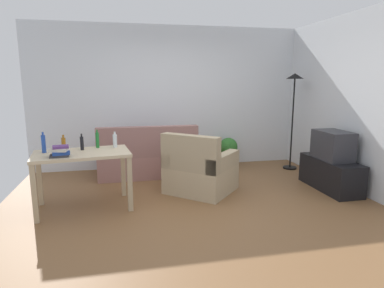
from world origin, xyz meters
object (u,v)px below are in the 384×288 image
at_px(potted_plant, 228,150).
at_px(bottle_amber, 64,144).
at_px(bottle_green, 97,140).
at_px(book_stack, 60,151).
at_px(tv_stand, 330,174).
at_px(tv, 333,145).
at_px(bottle_dark, 82,143).
at_px(desk, 82,160).
at_px(armchair, 199,172).
at_px(torchiere_lamp, 294,95).
at_px(bottle_clear, 115,141).
at_px(bottle_blue, 44,144).
at_px(couch, 147,158).

xyz_separation_m(potted_plant, bottle_amber, (-2.80, -1.59, 0.52)).
xyz_separation_m(bottle_green, book_stack, (-0.41, -0.47, -0.04)).
bearing_deg(bottle_amber, tv_stand, -1.46).
distance_m(tv, book_stack, 3.92).
distance_m(bottle_amber, bottle_dark, 0.23).
bearing_deg(desk, armchair, 2.98).
height_order(torchiere_lamp, bottle_clear, torchiere_lamp).
height_order(tv, bottle_amber, bottle_amber).
height_order(potted_plant, book_stack, book_stack).
relative_size(torchiere_lamp, armchair, 1.47).
bearing_deg(bottle_blue, bottle_dark, 9.61).
bearing_deg(desk, book_stack, -144.20).
height_order(desk, potted_plant, desk).
bearing_deg(bottle_amber, bottle_clear, 10.57).
xyz_separation_m(tv, bottle_blue, (-4.15, 0.05, 0.18)).
relative_size(tv_stand, bottle_green, 4.37).
height_order(torchiere_lamp, potted_plant, torchiere_lamp).
bearing_deg(desk, bottle_dark, 85.77).
height_order(couch, bottle_blue, bottle_blue).
xyz_separation_m(desk, bottle_green, (0.18, 0.26, 0.22)).
distance_m(armchair, bottle_blue, 2.20).
distance_m(bottle_blue, bottle_dark, 0.47).
bearing_deg(bottle_dark, bottle_green, 30.34).
bearing_deg(armchair, potted_plant, -81.55).
xyz_separation_m(tv_stand, tv, (0.00, 0.00, 0.46)).
height_order(armchair, bottle_dark, bottle_dark).
xyz_separation_m(tv_stand, desk, (-3.68, -0.02, 0.41)).
bearing_deg(tv, couch, 63.31).
relative_size(couch, desk, 1.33).
bearing_deg(couch, bottle_blue, 43.22).
distance_m(couch, tv, 3.09).
bearing_deg(desk, bottle_blue, 164.05).
relative_size(couch, tv_stand, 1.55).
distance_m(bottle_amber, bottle_green, 0.44).
xyz_separation_m(tv_stand, bottle_blue, (-4.15, 0.05, 0.64)).
height_order(torchiere_lamp, bottle_green, torchiere_lamp).
xyz_separation_m(couch, bottle_clear, (-0.52, -1.16, 0.55)).
bearing_deg(book_stack, bottle_green, 49.08).
distance_m(tv_stand, bottle_blue, 4.20).
bearing_deg(bottle_clear, potted_plant, 34.42).
distance_m(couch, potted_plant, 1.65).
relative_size(torchiere_lamp, bottle_dark, 8.24).
bearing_deg(tv_stand, armchair, 82.02).
distance_m(bottle_blue, bottle_green, 0.68).
bearing_deg(armchair, couch, -15.67).
bearing_deg(potted_plant, bottle_blue, -151.60).
distance_m(armchair, bottle_dark, 1.74).
bearing_deg(book_stack, couch, 54.00).
distance_m(bottle_blue, book_stack, 0.38).
relative_size(desk, armchair, 1.04).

